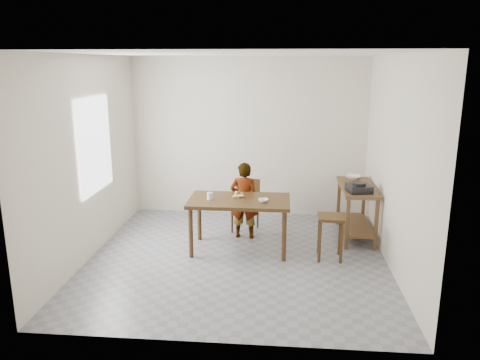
# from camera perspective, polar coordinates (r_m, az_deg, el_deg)

# --- Properties ---
(floor) EXTENTS (4.00, 4.00, 0.04)m
(floor) POSITION_cam_1_polar(r_m,az_deg,el_deg) (6.48, -0.32, -9.65)
(floor) COLOR gray
(floor) RESTS_ON ground
(ceiling) EXTENTS (4.00, 4.00, 0.04)m
(ceiling) POSITION_cam_1_polar(r_m,az_deg,el_deg) (5.93, -0.36, 15.35)
(ceiling) COLOR white
(ceiling) RESTS_ON wall_back
(wall_back) EXTENTS (4.00, 0.04, 2.70)m
(wall_back) POSITION_cam_1_polar(r_m,az_deg,el_deg) (8.04, 1.05, 5.23)
(wall_back) COLOR beige
(wall_back) RESTS_ON ground
(wall_front) EXTENTS (4.00, 0.04, 2.70)m
(wall_front) POSITION_cam_1_polar(r_m,az_deg,el_deg) (4.12, -3.04, -3.48)
(wall_front) COLOR beige
(wall_front) RESTS_ON ground
(wall_left) EXTENTS (0.04, 4.00, 2.70)m
(wall_left) POSITION_cam_1_polar(r_m,az_deg,el_deg) (6.57, -18.19, 2.50)
(wall_left) COLOR beige
(wall_left) RESTS_ON ground
(wall_right) EXTENTS (0.04, 4.00, 2.70)m
(wall_right) POSITION_cam_1_polar(r_m,az_deg,el_deg) (6.21, 18.57, 1.82)
(wall_right) COLOR beige
(wall_right) RESTS_ON ground
(window_pane) EXTENTS (0.02, 1.10, 1.30)m
(window_pane) POSITION_cam_1_polar(r_m,az_deg,el_deg) (6.70, -17.23, 4.10)
(window_pane) COLOR white
(window_pane) RESTS_ON wall_left
(dining_table) EXTENTS (1.40, 0.80, 0.75)m
(dining_table) POSITION_cam_1_polar(r_m,az_deg,el_deg) (6.62, -0.08, -5.47)
(dining_table) COLOR #402911
(dining_table) RESTS_ON floor
(prep_counter) EXTENTS (0.50, 1.20, 0.80)m
(prep_counter) POSITION_cam_1_polar(r_m,az_deg,el_deg) (7.34, 13.97, -3.70)
(prep_counter) COLOR brown
(prep_counter) RESTS_ON floor
(child) EXTENTS (0.45, 0.32, 1.17)m
(child) POSITION_cam_1_polar(r_m,az_deg,el_deg) (7.02, 0.50, -2.50)
(child) COLOR silver
(child) RESTS_ON floor
(dining_chair) EXTENTS (0.45, 0.45, 0.80)m
(dining_chair) POSITION_cam_1_polar(r_m,az_deg,el_deg) (7.38, 0.63, -3.17)
(dining_chair) COLOR #402911
(dining_chair) RESTS_ON floor
(stool) EXTENTS (0.36, 0.36, 0.61)m
(stool) POSITION_cam_1_polar(r_m,az_deg,el_deg) (6.47, 10.92, -6.87)
(stool) COLOR #402911
(stool) RESTS_ON floor
(glass_tumbler) EXTENTS (0.10, 0.10, 0.10)m
(glass_tumbler) POSITION_cam_1_polar(r_m,az_deg,el_deg) (6.48, -3.68, -1.96)
(glass_tumbler) COLOR silver
(glass_tumbler) RESTS_ON dining_table
(small_bowl) EXTENTS (0.16, 0.16, 0.04)m
(small_bowl) POSITION_cam_1_polar(r_m,az_deg,el_deg) (6.38, 2.84, -2.49)
(small_bowl) COLOR white
(small_bowl) RESTS_ON dining_table
(banana) EXTENTS (0.19, 0.14, 0.06)m
(banana) POSITION_cam_1_polar(r_m,az_deg,el_deg) (6.56, -0.24, -1.93)
(banana) COLOR #E8C857
(banana) RESTS_ON dining_table
(serving_bowl) EXTENTS (0.31, 0.31, 0.06)m
(serving_bowl) POSITION_cam_1_polar(r_m,az_deg,el_deg) (7.62, 13.63, 0.34)
(serving_bowl) COLOR white
(serving_bowl) RESTS_ON prep_counter
(gas_burner) EXTENTS (0.37, 0.37, 0.11)m
(gas_burner) POSITION_cam_1_polar(r_m,az_deg,el_deg) (6.88, 14.29, -0.98)
(gas_burner) COLOR black
(gas_burner) RESTS_ON prep_counter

